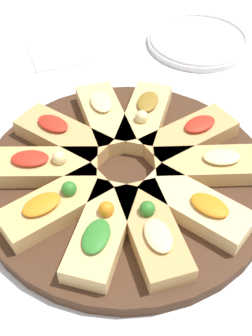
# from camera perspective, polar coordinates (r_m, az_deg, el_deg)

# --- Properties ---
(ground_plane) EXTENTS (3.00, 3.00, 0.00)m
(ground_plane) POSITION_cam_1_polar(r_m,az_deg,el_deg) (0.61, 0.00, -1.86)
(ground_plane) COLOR silver
(serving_board) EXTENTS (0.37, 0.37, 0.02)m
(serving_board) POSITION_cam_1_polar(r_m,az_deg,el_deg) (0.61, 0.00, -1.31)
(serving_board) COLOR #422819
(serving_board) RESTS_ON ground_plane
(focaccia_slice_0) EXTENTS (0.12, 0.14, 0.04)m
(focaccia_slice_0) POSITION_cam_1_polar(r_m,az_deg,el_deg) (0.56, -8.61, -4.51)
(focaccia_slice_0) COLOR tan
(focaccia_slice_0) RESTS_ON serving_board
(focaccia_slice_1) EXTENTS (0.14, 0.08, 0.04)m
(focaccia_slice_1) POSITION_cam_1_polar(r_m,az_deg,el_deg) (0.53, -3.02, -7.74)
(focaccia_slice_1) COLOR #DBB775
(focaccia_slice_1) RESTS_ON serving_board
(focaccia_slice_2) EXTENTS (0.14, 0.09, 0.04)m
(focaccia_slice_2) POSITION_cam_1_polar(r_m,az_deg,el_deg) (0.53, 3.28, -7.68)
(focaccia_slice_2) COLOR tan
(focaccia_slice_2) RESTS_ON serving_board
(focaccia_slice_3) EXTENTS (0.12, 0.14, 0.03)m
(focaccia_slice_3) POSITION_cam_1_polar(r_m,az_deg,el_deg) (0.55, 8.59, -4.67)
(focaccia_slice_3) COLOR #E5C689
(focaccia_slice_3) RESTS_ON serving_board
(focaccia_slice_4) EXTENTS (0.06, 0.14, 0.03)m
(focaccia_slice_4) POSITION_cam_1_polar(r_m,az_deg,el_deg) (0.60, 9.95, 0.35)
(focaccia_slice_4) COLOR tan
(focaccia_slice_4) RESTS_ON serving_board
(focaccia_slice_5) EXTENTS (0.12, 0.14, 0.03)m
(focaccia_slice_5) POSITION_cam_1_polar(r_m,az_deg,el_deg) (0.64, 7.77, 3.86)
(focaccia_slice_5) COLOR tan
(focaccia_slice_5) RESTS_ON serving_board
(focaccia_slice_6) EXTENTS (0.14, 0.08, 0.04)m
(focaccia_slice_6) POSITION_cam_1_polar(r_m,az_deg,el_deg) (0.66, 2.31, 6.33)
(focaccia_slice_6) COLOR #DBB775
(focaccia_slice_6) RESTS_ON serving_board
(focaccia_slice_7) EXTENTS (0.14, 0.09, 0.03)m
(focaccia_slice_7) POSITION_cam_1_polar(r_m,az_deg,el_deg) (0.66, -2.67, 6.27)
(focaccia_slice_7) COLOR #DBB775
(focaccia_slice_7) RESTS_ON serving_board
(focaccia_slice_8) EXTENTS (0.12, 0.14, 0.03)m
(focaccia_slice_8) POSITION_cam_1_polar(r_m,az_deg,el_deg) (0.64, -7.71, 3.91)
(focaccia_slice_8) COLOR tan
(focaccia_slice_8) RESTS_ON serving_board
(focaccia_slice_9) EXTENTS (0.06, 0.14, 0.04)m
(focaccia_slice_9) POSITION_cam_1_polar(r_m,az_deg,el_deg) (0.60, -9.95, 0.04)
(focaccia_slice_9) COLOR tan
(focaccia_slice_9) RESTS_ON serving_board
(plate_left) EXTENTS (0.19, 0.19, 0.02)m
(plate_left) POSITION_cam_1_polar(r_m,az_deg,el_deg) (0.88, 8.91, 15.19)
(plate_left) COLOR white
(plate_left) RESTS_ON ground_plane
(napkin_stack) EXTENTS (0.14, 0.13, 0.00)m
(napkin_stack) POSITION_cam_1_polar(r_m,az_deg,el_deg) (0.86, -8.48, 14.03)
(napkin_stack) COLOR white
(napkin_stack) RESTS_ON ground_plane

